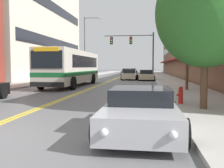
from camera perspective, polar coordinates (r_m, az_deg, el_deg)
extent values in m
plane|color=slate|center=(42.23, 1.91, 1.60)|extent=(240.00, 240.00, 0.00)
cube|color=#B2ADA5|center=(43.60, -7.64, 1.73)|extent=(3.54, 106.00, 0.13)
cube|color=#B2ADA5|center=(42.08, 11.81, 1.60)|extent=(3.54, 106.00, 0.13)
cube|color=yellow|center=(42.24, 1.78, 1.61)|extent=(0.14, 106.00, 0.01)
cube|color=yellow|center=(42.22, 2.05, 1.61)|extent=(0.14, 106.00, 0.01)
cube|color=black|center=(39.43, -12.56, 8.98)|extent=(0.08, 23.93, 1.40)
cube|color=black|center=(40.24, -12.68, 16.44)|extent=(0.08, 23.93, 1.40)
cube|color=brown|center=(42.96, 20.00, 7.47)|extent=(8.00, 68.00, 9.08)
cube|color=maroon|center=(42.19, 13.87, 5.43)|extent=(1.10, 61.20, 0.24)
cube|color=black|center=(42.40, 14.62, 9.10)|extent=(0.08, 61.20, 1.40)
cube|color=silver|center=(23.02, -9.15, 3.90)|extent=(2.48, 11.52, 2.77)
cube|color=#196B33|center=(23.03, -9.13, 2.53)|extent=(2.50, 11.54, 0.32)
cube|color=black|center=(23.57, -8.74, 4.98)|extent=(2.51, 8.99, 1.00)
cube|color=black|center=(17.59, -14.74, 5.44)|extent=(2.23, 0.04, 1.22)
cube|color=yellow|center=(17.61, -14.80, 7.70)|extent=(1.79, 0.06, 0.28)
cube|color=black|center=(17.60, -14.67, -0.10)|extent=(2.43, 0.08, 0.32)
cylinder|color=black|center=(19.83, -15.96, 0.23)|extent=(0.30, 1.00, 1.00)
cylinder|color=black|center=(18.94, -8.92, 0.17)|extent=(0.30, 1.00, 1.00)
cylinder|color=black|center=(26.45, -9.73, 1.22)|extent=(0.30, 1.00, 1.00)
cylinder|color=black|center=(25.79, -4.34, 1.20)|extent=(0.30, 1.00, 1.00)
cube|color=#38383D|center=(33.76, -7.10, 1.84)|extent=(1.73, 4.50, 0.63)
cube|color=black|center=(33.92, -7.03, 2.76)|extent=(1.49, 1.98, 0.45)
cylinder|color=black|center=(32.67, -9.24, 1.48)|extent=(0.22, 0.70, 0.70)
cylinder|color=black|center=(32.19, -6.22, 1.47)|extent=(0.22, 0.70, 0.70)
cylinder|color=black|center=(35.35, -7.90, 1.67)|extent=(0.22, 0.70, 0.70)
cylinder|color=black|center=(34.90, -5.09, 1.67)|extent=(0.22, 0.70, 0.70)
sphere|color=silver|center=(31.75, -9.23, 1.74)|extent=(0.16, 0.16, 0.16)
sphere|color=silver|center=(31.41, -7.11, 1.74)|extent=(0.16, 0.16, 0.16)
cube|color=red|center=(36.10, -7.12, 2.03)|extent=(0.18, 0.04, 0.10)
cube|color=red|center=(35.80, -5.19, 2.02)|extent=(0.18, 0.04, 0.10)
cylinder|color=black|center=(14.81, -23.65, -1.84)|extent=(0.22, 0.65, 0.65)
cube|color=red|center=(15.59, -23.09, -0.74)|extent=(0.18, 0.04, 0.10)
cube|color=#B7B7BC|center=(6.72, 6.57, -6.90)|extent=(1.82, 4.10, 0.58)
cube|color=black|center=(6.81, 6.64, -2.55)|extent=(1.56, 1.80, 0.40)
cylinder|color=black|center=(5.62, -3.46, -10.54)|extent=(0.22, 0.66, 0.66)
cylinder|color=black|center=(5.57, 16.01, -10.83)|extent=(0.22, 0.66, 0.66)
cylinder|color=black|center=(8.07, 0.14, -6.08)|extent=(0.22, 0.66, 0.66)
cylinder|color=black|center=(8.03, 13.48, -6.23)|extent=(0.22, 0.66, 0.66)
sphere|color=silver|center=(4.76, -1.88, -11.06)|extent=(0.16, 0.16, 0.16)
sphere|color=silver|center=(4.72, 13.81, -11.31)|extent=(0.16, 0.16, 0.16)
cube|color=red|center=(8.78, 2.64, -4.12)|extent=(0.18, 0.04, 0.10)
cube|color=red|center=(8.76, 11.21, -4.21)|extent=(0.18, 0.04, 0.10)
cube|color=#BCAD89|center=(32.47, 7.87, 1.74)|extent=(1.87, 4.41, 0.65)
cube|color=black|center=(32.63, 7.88, 2.78)|extent=(1.61, 1.94, 0.52)
cylinder|color=black|center=(31.13, 6.10, 1.31)|extent=(0.22, 0.62, 0.62)
cylinder|color=black|center=(31.13, 9.63, 1.28)|extent=(0.22, 0.62, 0.62)
cylinder|color=black|center=(33.86, 6.25, 1.52)|extent=(0.22, 0.62, 0.62)
cylinder|color=black|center=(33.86, 9.50, 1.49)|extent=(0.22, 0.62, 0.62)
sphere|color=silver|center=(30.26, 6.62, 1.65)|extent=(0.16, 0.16, 0.16)
sphere|color=silver|center=(30.25, 9.10, 1.62)|extent=(0.16, 0.16, 0.16)
cube|color=red|center=(34.69, 6.77, 1.94)|extent=(0.18, 0.04, 0.10)
cube|color=red|center=(34.69, 9.00, 1.92)|extent=(0.18, 0.04, 0.10)
cube|color=#475675|center=(49.14, 3.39, 2.55)|extent=(1.79, 4.68, 0.73)
cube|color=black|center=(49.31, 3.41, 3.27)|extent=(1.54, 2.06, 0.49)
cylinder|color=black|center=(47.78, 2.15, 2.25)|extent=(0.22, 0.62, 0.62)
cylinder|color=black|center=(47.63, 4.35, 2.24)|extent=(0.22, 0.62, 0.62)
cylinder|color=black|center=(50.67, 2.49, 2.35)|extent=(0.22, 0.62, 0.62)
cylinder|color=black|center=(50.53, 4.56, 2.33)|extent=(0.22, 0.62, 0.62)
sphere|color=silver|center=(46.84, 2.39, 2.53)|extent=(0.16, 0.16, 0.16)
sphere|color=silver|center=(46.74, 3.92, 2.52)|extent=(0.16, 0.16, 0.16)
cube|color=red|center=(51.53, 2.89, 2.66)|extent=(0.18, 0.04, 0.10)
cube|color=red|center=(51.44, 4.32, 2.65)|extent=(0.18, 0.04, 0.10)
cube|color=#19234C|center=(64.72, 4.88, 2.86)|extent=(1.71, 4.02, 0.66)
cube|color=black|center=(64.87, 4.89, 3.36)|extent=(1.47, 1.77, 0.47)
cylinder|color=black|center=(63.54, 4.02, 2.68)|extent=(0.22, 0.65, 0.65)
cylinder|color=black|center=(63.44, 5.61, 2.67)|extent=(0.22, 0.65, 0.65)
cylinder|color=black|center=(66.02, 4.18, 2.72)|extent=(0.22, 0.65, 0.65)
cylinder|color=black|center=(65.93, 5.70, 2.71)|extent=(0.22, 0.65, 0.65)
sphere|color=silver|center=(62.73, 4.23, 2.86)|extent=(0.16, 0.16, 0.16)
sphere|color=silver|center=(62.66, 5.32, 2.85)|extent=(0.16, 0.16, 0.16)
cube|color=red|center=(66.77, 4.44, 2.92)|extent=(0.18, 0.04, 0.10)
cube|color=red|center=(66.71, 5.50, 2.92)|extent=(0.18, 0.04, 0.10)
cube|color=beige|center=(33.35, 4.06, 1.90)|extent=(1.79, 4.64, 0.70)
cube|color=black|center=(33.52, 4.08, 2.94)|extent=(1.54, 2.04, 0.51)
cylinder|color=black|center=(32.01, 2.23, 1.47)|extent=(0.22, 0.69, 0.69)
cylinder|color=black|center=(31.87, 5.53, 1.44)|extent=(0.22, 0.69, 0.69)
cylinder|color=black|center=(34.86, 2.71, 1.67)|extent=(0.22, 0.69, 0.69)
cylinder|color=black|center=(34.74, 5.73, 1.65)|extent=(0.22, 0.69, 0.69)
sphere|color=silver|center=(31.07, 2.60, 1.81)|extent=(0.16, 0.16, 0.16)
sphere|color=silver|center=(30.98, 4.92, 1.80)|extent=(0.16, 0.16, 0.16)
cube|color=red|center=(35.72, 3.28, 2.09)|extent=(0.18, 0.04, 0.10)
cube|color=red|center=(35.64, 5.35, 2.08)|extent=(0.18, 0.04, 0.10)
cylinder|color=#47474C|center=(31.45, 9.37, 6.19)|extent=(0.18, 0.18, 5.98)
cylinder|color=#47474C|center=(31.74, 3.79, 10.99)|extent=(6.13, 0.11, 0.11)
cube|color=black|center=(31.65, 4.34, 9.91)|extent=(0.34, 0.26, 0.92)
sphere|color=red|center=(31.53, 4.33, 10.44)|extent=(0.18, 0.18, 0.18)
sphere|color=yellow|center=(31.50, 4.32, 9.94)|extent=(0.18, 0.18, 0.18)
sphere|color=green|center=(31.47, 4.32, 9.44)|extent=(0.18, 0.18, 0.18)
cylinder|color=black|center=(31.71, 4.35, 10.87)|extent=(0.02, 0.02, 0.14)
cube|color=black|center=(31.91, -0.12, 9.88)|extent=(0.34, 0.26, 0.92)
sphere|color=red|center=(31.78, -0.16, 10.40)|extent=(0.18, 0.18, 0.18)
sphere|color=yellow|center=(31.75, -0.16, 9.91)|extent=(0.18, 0.18, 0.18)
sphere|color=green|center=(31.72, -0.16, 9.41)|extent=(0.18, 0.18, 0.18)
cylinder|color=black|center=(31.96, -0.12, 10.82)|extent=(0.02, 0.02, 0.14)
cylinder|color=#47474C|center=(39.94, -6.25, 8.25)|extent=(0.16, 0.16, 9.48)
cylinder|color=#47474C|center=(40.27, -4.62, 14.82)|extent=(2.36, 0.10, 0.10)
ellipsoid|color=#B2B2B7|center=(40.02, -2.91, 14.75)|extent=(0.56, 0.28, 0.20)
cylinder|color=brown|center=(10.16, 20.29, 0.41)|extent=(0.27, 0.27, 2.05)
ellipsoid|color=#2D6B28|center=(10.35, 20.65, 15.09)|extent=(3.77, 3.77, 4.15)
cylinder|color=brown|center=(18.19, 16.77, 3.34)|extent=(0.20, 0.20, 2.93)
ellipsoid|color=#2D6B28|center=(18.36, 16.93, 11.50)|extent=(2.69, 2.69, 2.95)
cylinder|color=red|center=(11.35, 15.43, -2.79)|extent=(0.20, 0.20, 0.61)
sphere|color=red|center=(11.31, 15.46, -1.01)|extent=(0.18, 0.18, 0.18)
cylinder|color=red|center=(11.33, 14.73, -2.45)|extent=(0.08, 0.09, 0.09)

